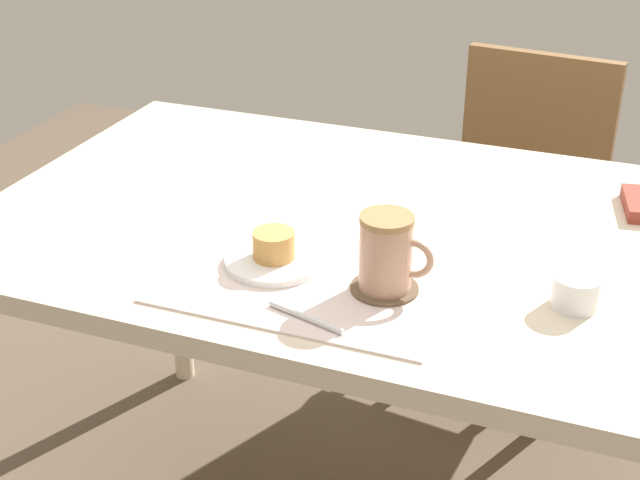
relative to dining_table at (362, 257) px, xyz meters
name	(u,v)px	position (x,y,z in m)	size (l,w,h in m)	color
dining_table	(362,257)	(0.00, 0.00, 0.00)	(1.35, 0.87, 0.75)	beige
wooden_chair	(516,209)	(0.17, 0.75, -0.21)	(0.47, 0.47, 0.84)	brown
placemat	(311,279)	(-0.01, -0.23, 0.07)	(0.44, 0.31, 0.00)	silver
pastry_plate	(274,260)	(-0.08, -0.21, 0.08)	(0.16, 0.16, 0.01)	white
pastry	(274,245)	(-0.08, -0.21, 0.11)	(0.07, 0.07, 0.04)	tan
coffee_coaster	(384,288)	(0.11, -0.22, 0.08)	(0.10, 0.10, 0.01)	brown
coffee_mug	(387,252)	(0.11, -0.22, 0.14)	(0.11, 0.08, 0.12)	tan
teaspoon	(306,317)	(0.03, -0.34, 0.08)	(0.01, 0.01, 0.13)	silver
sugar_bowl	(576,291)	(0.38, -0.16, 0.10)	(0.07, 0.07, 0.05)	white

